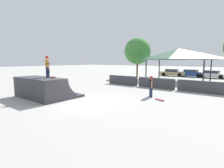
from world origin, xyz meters
name	(u,v)px	position (x,y,z in m)	size (l,w,h in m)	color
ground_plane	(86,102)	(0.00, 0.00, 0.00)	(160.00, 160.00, 0.00)	#A3A09B
quarter_pipe_ramp	(43,89)	(-3.69, -0.97, 0.68)	(4.44, 3.33, 1.53)	#38383D
skater_on_deck	(47,65)	(-3.23, -0.80, 2.45)	(0.69, 0.36, 1.61)	#1E2347
skateboard_on_deck	(53,77)	(-2.78, -0.65, 1.59)	(0.79, 0.46, 0.09)	silver
bystander_walking	(151,85)	(2.57, 4.34, 0.95)	(0.47, 0.57, 1.62)	#1E2347
skateboard_on_ground	(160,100)	(3.62, 3.62, 0.06)	(0.82, 0.48, 0.09)	blue
barrier_fence	(156,83)	(1.01, 8.59, 0.53)	(12.09, 0.12, 1.05)	#3D3D42
pavilion_shelter	(178,54)	(0.73, 15.96, 3.61)	(8.41, 5.13, 4.36)	#2D2D33
tree_beside_pavilion	(137,51)	(-6.43, 17.48, 4.33)	(4.29, 4.29, 6.49)	brown
parked_car_tan	(172,73)	(-2.76, 23.78, 0.60)	(4.67, 2.12, 1.27)	tan
parked_car_blue	(191,73)	(0.43, 24.02, 0.60)	(4.50, 1.89, 1.27)	navy
parked_car_white	(212,74)	(3.61, 23.80, 0.60)	(4.68, 2.14, 1.27)	silver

